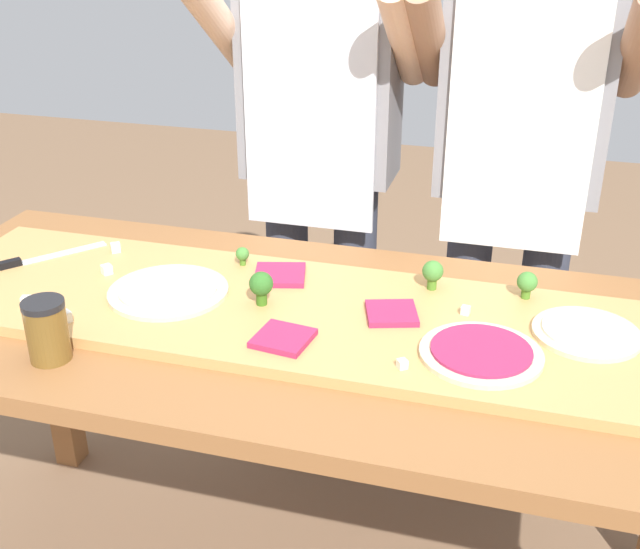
% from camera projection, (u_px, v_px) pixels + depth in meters
% --- Properties ---
extents(prep_table, '(1.81, 0.80, 0.80)m').
position_uv_depth(prep_table, '(295.00, 363.00, 1.67)').
color(prep_table, brown).
rests_on(prep_table, ground).
extents(cutting_board, '(1.56, 0.46, 0.02)m').
position_uv_depth(cutting_board, '(280.00, 311.00, 1.63)').
color(cutting_board, tan).
rests_on(cutting_board, prep_table).
extents(chefs_knife, '(0.21, 0.25, 0.02)m').
position_uv_depth(chefs_knife, '(21.00, 262.00, 1.81)').
color(chefs_knife, '#B7BABF').
rests_on(chefs_knife, cutting_board).
extents(pizza_whole_cheese_artichoke, '(0.25, 0.25, 0.02)m').
position_uv_depth(pizza_whole_cheese_artichoke, '(169.00, 290.00, 1.68)').
color(pizza_whole_cheese_artichoke, beige).
rests_on(pizza_whole_cheese_artichoke, cutting_board).
extents(pizza_whole_beet_magenta, '(0.23, 0.23, 0.02)m').
position_uv_depth(pizza_whole_beet_magenta, '(481.00, 353.00, 1.45)').
color(pizza_whole_beet_magenta, beige).
rests_on(pizza_whole_beet_magenta, cutting_board).
extents(pizza_whole_white_garlic, '(0.21, 0.21, 0.02)m').
position_uv_depth(pizza_whole_white_garlic, '(587.00, 332.00, 1.52)').
color(pizza_whole_white_garlic, beige).
rests_on(pizza_whole_white_garlic, cutting_board).
extents(pizza_slice_far_right, '(0.13, 0.13, 0.01)m').
position_uv_depth(pizza_slice_far_right, '(280.00, 275.00, 1.75)').
color(pizza_slice_far_right, '#9E234C').
rests_on(pizza_slice_far_right, cutting_board).
extents(pizza_slice_near_left, '(0.12, 0.12, 0.01)m').
position_uv_depth(pizza_slice_near_left, '(392.00, 313.00, 1.59)').
color(pizza_slice_near_left, '#9E234C').
rests_on(pizza_slice_near_left, cutting_board).
extents(pizza_slice_far_left, '(0.11, 0.11, 0.01)m').
position_uv_depth(pizza_slice_far_left, '(283.00, 338.00, 1.50)').
color(pizza_slice_far_left, '#9E234C').
rests_on(pizza_slice_far_left, cutting_board).
extents(broccoli_floret_back_right, '(0.05, 0.05, 0.06)m').
position_uv_depth(broccoli_floret_back_right, '(433.00, 272.00, 1.69)').
color(broccoli_floret_back_right, '#487A23').
rests_on(broccoli_floret_back_right, cutting_board).
extents(broccoli_floret_back_mid, '(0.03, 0.03, 0.04)m').
position_uv_depth(broccoli_floret_back_mid, '(242.00, 255.00, 1.80)').
color(broccoli_floret_back_mid, '#487A23').
rests_on(broccoli_floret_back_mid, cutting_board).
extents(broccoli_floret_back_left, '(0.05, 0.05, 0.07)m').
position_uv_depth(broccoli_floret_back_left, '(261.00, 285.00, 1.62)').
color(broccoli_floret_back_left, '#366618').
rests_on(broccoli_floret_back_left, cutting_board).
extents(broccoli_floret_front_mid, '(0.04, 0.04, 0.06)m').
position_uv_depth(broccoli_floret_front_mid, '(527.00, 283.00, 1.65)').
color(broccoli_floret_front_mid, '#487A23').
rests_on(broccoli_floret_front_mid, cutting_board).
extents(cheese_crumble_a, '(0.02, 0.02, 0.02)m').
position_uv_depth(cheese_crumble_a, '(26.00, 301.00, 1.63)').
color(cheese_crumble_a, white).
rests_on(cheese_crumble_a, cutting_board).
extents(cheese_crumble_b, '(0.03, 0.03, 0.02)m').
position_uv_depth(cheese_crumble_b, '(107.00, 270.00, 1.77)').
color(cheese_crumble_b, white).
rests_on(cheese_crumble_b, cutting_board).
extents(cheese_crumble_c, '(0.02, 0.02, 0.02)m').
position_uv_depth(cheese_crumble_c, '(466.00, 310.00, 1.60)').
color(cheese_crumble_c, white).
rests_on(cheese_crumble_c, cutting_board).
extents(cheese_crumble_d, '(0.03, 0.03, 0.02)m').
position_uv_depth(cheese_crumble_d, '(65.00, 317.00, 1.57)').
color(cheese_crumble_d, white).
rests_on(cheese_crumble_d, cutting_board).
extents(cheese_crumble_e, '(0.02, 0.02, 0.02)m').
position_uv_depth(cheese_crumble_e, '(402.00, 364.00, 1.41)').
color(cheese_crumble_e, white).
rests_on(cheese_crumble_e, cutting_board).
extents(cheese_crumble_f, '(0.03, 0.03, 0.02)m').
position_uv_depth(cheese_crumble_f, '(116.00, 248.00, 1.87)').
color(cheese_crumble_f, silver).
rests_on(cheese_crumble_f, cutting_board).
extents(sauce_jar, '(0.08, 0.08, 0.12)m').
position_uv_depth(sauce_jar, '(47.00, 330.00, 1.46)').
color(sauce_jar, brown).
rests_on(sauce_jar, prep_table).
extents(cook_left, '(0.54, 0.39, 1.67)m').
position_uv_depth(cook_left, '(320.00, 140.00, 2.11)').
color(cook_left, '#333847').
rests_on(cook_left, ground).
extents(cook_right, '(0.54, 0.39, 1.67)m').
position_uv_depth(cook_right, '(519.00, 155.00, 1.98)').
color(cook_right, '#333847').
rests_on(cook_right, ground).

